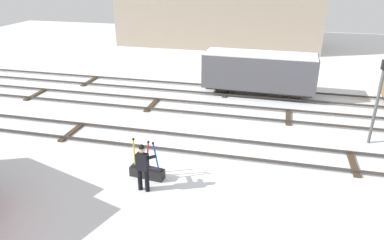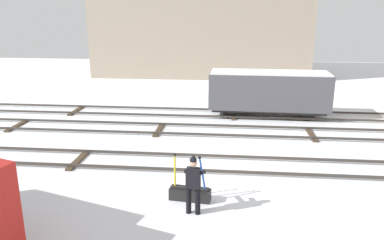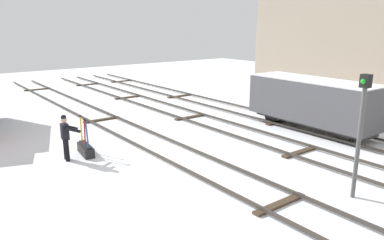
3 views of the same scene
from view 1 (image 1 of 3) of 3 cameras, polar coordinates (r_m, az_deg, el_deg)
name	(u,v)px [view 1 (image 1 of 3)]	position (r m, az deg, el deg)	size (l,w,h in m)	color
ground_plane	(200,147)	(14.82, 1.35, -4.32)	(60.00, 60.00, 0.00)	white
track_main_line	(200,145)	(14.77, 1.35, -3.93)	(44.00, 1.94, 0.18)	#38332D
track_siding_near	(217,110)	(18.36, 4.04, 1.67)	(44.00, 1.94, 0.18)	#38332D
track_siding_far	(226,91)	(21.19, 5.47, 4.66)	(44.00, 1.94, 0.18)	#38332D
switch_lever_frame	(147,171)	(12.83, -7.14, -8.02)	(1.27, 0.51, 1.45)	black
rail_worker	(143,165)	(11.81, -7.79, -7.05)	(0.59, 0.69, 1.70)	black
signal_post	(379,94)	(16.12, 27.54, 3.73)	(0.24, 0.32, 3.54)	#4C4C4C
freight_car_back_track	(259,72)	(20.65, 10.59, 7.57)	(6.23, 2.17, 2.41)	#2D2B28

